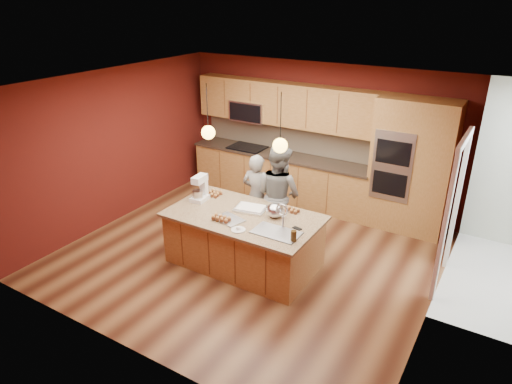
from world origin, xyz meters
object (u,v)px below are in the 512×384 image
Objects in this scene: island at (245,239)px; person_right at (278,195)px; stand_mixer at (200,190)px; person_left at (257,196)px; mixing_bowl at (275,210)px.

island is 0.99m from person_right.
person_right is at bearing 34.13° from stand_mixer.
mixing_bowl is at bearing 134.31° from person_left.
stand_mixer is (-0.88, 0.10, 0.58)m from island.
island is at bearing -155.00° from mixing_bowl.
island is 1.06m from stand_mixer.
person_left is 0.43m from person_right.
person_right reaches higher than person_left.
person_right is 6.58× the size of mixing_bowl.
person_left is 3.55× the size of stand_mixer.
person_left is 1.01m from stand_mixer.
person_left is 1.03m from mixing_bowl.
stand_mixer reaches higher than island.
mixing_bowl is (0.41, 0.19, 0.51)m from island.
person_right is (0.41, 0.00, 0.12)m from person_left.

